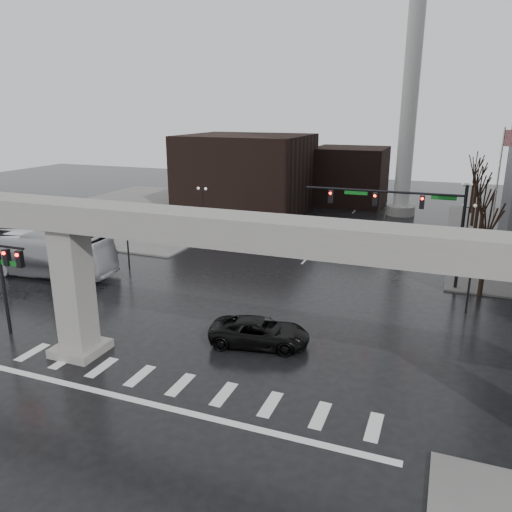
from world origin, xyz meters
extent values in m
plane|color=black|center=(0.00, 0.00, 0.00)|extent=(160.00, 160.00, 0.00)
cube|color=slate|center=(-26.00, 36.00, 0.07)|extent=(28.00, 36.00, 0.15)
cube|color=gray|center=(0.00, 0.00, 8.00)|extent=(48.00, 2.20, 1.40)
cube|color=gray|center=(-7.00, 0.00, 3.65)|extent=(1.60, 1.60, 7.30)
cube|color=gray|center=(-7.00, 0.00, 0.25)|extent=(2.60, 2.60, 0.50)
cube|color=black|center=(-14.00, 42.00, 5.00)|extent=(16.00, 14.00, 10.00)
cube|color=black|center=(-2.00, 52.00, 4.00)|extent=(10.00, 10.00, 8.00)
cylinder|color=#B8B9B5|center=(6.00, 46.00, 15.00)|extent=(2.00, 2.00, 30.00)
cylinder|color=gray|center=(6.00, 46.00, 0.60)|extent=(3.60, 3.60, 1.20)
cylinder|color=black|center=(12.80, 18.80, 4.00)|extent=(0.24, 0.24, 8.00)
cylinder|color=black|center=(6.80, 18.80, 7.20)|extent=(12.00, 0.18, 0.18)
cube|color=black|center=(9.80, 18.80, 6.55)|extent=(0.35, 0.30, 1.00)
cube|color=black|center=(6.30, 18.80, 6.55)|extent=(0.35, 0.30, 1.00)
cube|color=black|center=(2.80, 18.80, 6.55)|extent=(0.35, 0.30, 1.00)
sphere|color=#FF0C05|center=(9.80, 18.62, 6.85)|extent=(0.20, 0.20, 0.20)
cube|color=#0D5E18|center=(11.30, 18.80, 7.00)|extent=(1.80, 0.05, 0.35)
cube|color=#0D5E18|center=(4.80, 18.80, 7.00)|extent=(1.80, 0.05, 0.35)
cylinder|color=black|center=(-12.80, 0.50, 3.00)|extent=(0.20, 0.20, 6.00)
cylinder|color=black|center=(-11.80, 0.50, 5.60)|extent=(2.00, 0.14, 0.14)
cube|color=black|center=(-12.20, 0.50, 4.95)|extent=(0.35, 0.30, 1.00)
cube|color=black|center=(-11.20, 0.50, 4.95)|extent=(0.35, 0.30, 1.00)
cube|color=#0D5E18|center=(-12.30, 0.50, 4.60)|extent=(1.60, 0.05, 0.30)
cylinder|color=silver|center=(15.00, 22.00, 6.00)|extent=(0.12, 0.12, 12.00)
cylinder|color=black|center=(13.50, 14.00, 2.40)|extent=(0.14, 0.14, 4.80)
cube|color=black|center=(13.50, 14.00, 4.75)|extent=(0.90, 0.06, 0.06)
sphere|color=silver|center=(13.05, 14.00, 4.95)|extent=(0.32, 0.32, 0.32)
sphere|color=silver|center=(13.95, 14.00, 4.95)|extent=(0.32, 0.32, 0.32)
cylinder|color=black|center=(13.50, 28.00, 2.40)|extent=(0.14, 0.14, 4.80)
cube|color=black|center=(13.50, 28.00, 4.75)|extent=(0.90, 0.06, 0.06)
sphere|color=silver|center=(13.05, 28.00, 4.95)|extent=(0.32, 0.32, 0.32)
sphere|color=silver|center=(13.95, 28.00, 4.95)|extent=(0.32, 0.32, 0.32)
cylinder|color=black|center=(13.50, 42.00, 2.40)|extent=(0.14, 0.14, 4.80)
cube|color=black|center=(13.50, 42.00, 4.75)|extent=(0.90, 0.06, 0.06)
sphere|color=silver|center=(13.05, 42.00, 4.95)|extent=(0.32, 0.32, 0.32)
sphere|color=silver|center=(13.95, 42.00, 4.95)|extent=(0.32, 0.32, 0.32)
cylinder|color=black|center=(-13.50, 14.00, 2.40)|extent=(0.14, 0.14, 4.80)
cube|color=black|center=(-13.50, 14.00, 4.75)|extent=(0.90, 0.06, 0.06)
sphere|color=silver|center=(-13.95, 14.00, 4.95)|extent=(0.32, 0.32, 0.32)
sphere|color=silver|center=(-13.05, 14.00, 4.95)|extent=(0.32, 0.32, 0.32)
cylinder|color=black|center=(-13.50, 28.00, 2.40)|extent=(0.14, 0.14, 4.80)
cube|color=black|center=(-13.50, 28.00, 4.75)|extent=(0.90, 0.06, 0.06)
sphere|color=silver|center=(-13.95, 28.00, 4.95)|extent=(0.32, 0.32, 0.32)
sphere|color=silver|center=(-13.05, 28.00, 4.95)|extent=(0.32, 0.32, 0.32)
cylinder|color=black|center=(-13.50, 42.00, 2.40)|extent=(0.14, 0.14, 4.80)
cube|color=black|center=(-13.50, 42.00, 4.75)|extent=(0.90, 0.06, 0.06)
sphere|color=silver|center=(-13.95, 42.00, 4.95)|extent=(0.32, 0.32, 0.32)
sphere|color=silver|center=(-13.05, 42.00, 4.95)|extent=(0.32, 0.32, 0.32)
cylinder|color=black|center=(14.50, 18.00, 2.27)|extent=(0.34, 0.34, 4.55)
cylinder|color=black|center=(14.50, 18.00, 6.01)|extent=(0.12, 1.52, 2.98)
cylinder|color=black|center=(15.00, 18.25, 5.78)|extent=(0.83, 1.14, 2.51)
cylinder|color=black|center=(14.50, 26.00, 2.33)|extent=(0.34, 0.34, 4.66)
cylinder|color=black|center=(14.50, 26.00, 6.15)|extent=(0.12, 1.55, 3.05)
cylinder|color=black|center=(15.00, 26.25, 5.91)|extent=(0.85, 1.16, 2.57)
cylinder|color=black|center=(14.50, 34.00, 2.38)|extent=(0.34, 0.34, 4.76)
cylinder|color=black|center=(14.50, 34.00, 6.29)|extent=(0.12, 1.59, 3.11)
cylinder|color=black|center=(15.00, 34.25, 6.05)|extent=(0.86, 1.18, 2.62)
cylinder|color=black|center=(14.50, 42.00, 2.43)|extent=(0.34, 0.34, 4.87)
cylinder|color=black|center=(14.50, 42.00, 6.43)|extent=(0.12, 1.62, 3.18)
cylinder|color=black|center=(15.00, 42.25, 6.18)|extent=(0.88, 1.20, 2.68)
cylinder|color=black|center=(14.50, 50.00, 2.48)|extent=(0.34, 0.34, 4.97)
cylinder|color=black|center=(14.50, 50.00, 6.57)|extent=(0.12, 1.65, 3.25)
cylinder|color=black|center=(15.00, 50.25, 6.31)|extent=(0.89, 1.23, 2.74)
imported|color=black|center=(2.14, 4.56, 0.81)|extent=(6.20, 3.68, 1.62)
imported|color=#B4B5B9|center=(-19.62, 10.13, 1.83)|extent=(13.37, 4.56, 3.65)
camera|label=1|loc=(11.56, -20.29, 13.34)|focal=35.00mm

